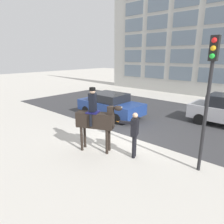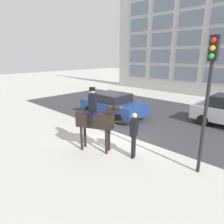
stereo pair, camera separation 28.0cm
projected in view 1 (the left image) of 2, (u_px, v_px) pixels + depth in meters
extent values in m
plane|color=beige|center=(121.00, 139.00, 9.36)|extent=(80.00, 80.00, 0.00)
cube|color=#38383A|center=(168.00, 117.00, 12.77)|extent=(23.31, 8.50, 0.01)
cube|color=#A8A8A3|center=(221.00, 8.00, 16.62)|extent=(23.31, 0.30, 15.21)
cube|color=slate|center=(132.00, 71.00, 23.64)|extent=(2.34, 0.02, 1.34)
cube|color=slate|center=(154.00, 72.00, 21.76)|extent=(2.34, 0.02, 1.34)
cube|color=slate|center=(180.00, 74.00, 19.89)|extent=(2.34, 0.02, 1.34)
cube|color=slate|center=(211.00, 75.00, 18.01)|extent=(2.34, 0.02, 1.34)
cube|color=slate|center=(133.00, 56.00, 23.19)|extent=(2.34, 0.02, 1.34)
cube|color=slate|center=(155.00, 56.00, 21.31)|extent=(2.34, 0.02, 1.34)
cube|color=slate|center=(182.00, 56.00, 19.43)|extent=(2.34, 0.02, 1.34)
cube|color=slate|center=(214.00, 56.00, 17.55)|extent=(2.34, 0.02, 1.34)
cube|color=slate|center=(133.00, 41.00, 22.73)|extent=(2.34, 0.02, 1.34)
cube|color=slate|center=(156.00, 40.00, 20.85)|extent=(2.34, 0.02, 1.34)
cube|color=slate|center=(183.00, 38.00, 18.98)|extent=(2.34, 0.02, 1.34)
cube|color=slate|center=(217.00, 36.00, 17.10)|extent=(2.34, 0.02, 1.34)
cube|color=slate|center=(134.00, 25.00, 22.27)|extent=(2.34, 0.02, 1.34)
cube|color=slate|center=(157.00, 22.00, 20.40)|extent=(2.34, 0.02, 1.34)
cube|color=slate|center=(185.00, 19.00, 18.52)|extent=(2.34, 0.02, 1.34)
cube|color=slate|center=(219.00, 15.00, 16.64)|extent=(2.34, 0.02, 1.34)
cube|color=slate|center=(134.00, 8.00, 21.82)|extent=(2.34, 0.02, 1.34)
cube|color=slate|center=(158.00, 4.00, 19.94)|extent=(2.34, 0.02, 1.34)
cube|color=black|center=(95.00, 120.00, 7.93)|extent=(1.55, 1.04, 0.60)
cylinder|color=black|center=(109.00, 139.00, 8.14)|extent=(0.11, 0.11, 1.01)
cylinder|color=black|center=(107.00, 142.00, 7.86)|extent=(0.11, 0.11, 1.01)
cylinder|color=black|center=(85.00, 136.00, 8.44)|extent=(0.11, 0.11, 1.01)
cylinder|color=black|center=(82.00, 139.00, 8.15)|extent=(0.11, 0.11, 1.01)
cube|color=black|center=(111.00, 113.00, 7.65)|extent=(0.28, 0.30, 0.52)
cube|color=#382314|center=(108.00, 112.00, 7.68)|extent=(0.07, 0.09, 0.47)
ellipsoid|color=black|center=(118.00, 108.00, 7.52)|extent=(0.39, 0.32, 0.20)
cube|color=silver|center=(121.00, 108.00, 7.48)|extent=(0.13, 0.10, 0.08)
cylinder|color=#382314|center=(77.00, 121.00, 8.17)|extent=(0.09, 0.09, 0.55)
cube|color=#14144C|center=(93.00, 112.00, 7.86)|extent=(0.61, 0.63, 0.05)
cube|color=black|center=(93.00, 103.00, 7.76)|extent=(0.34, 0.38, 0.70)
sphere|color=#D1A889|center=(92.00, 91.00, 7.63)|extent=(0.22, 0.22, 0.22)
cylinder|color=black|center=(92.00, 89.00, 7.61)|extent=(0.24, 0.24, 0.12)
cylinder|color=black|center=(96.00, 116.00, 8.18)|extent=(0.11, 0.11, 0.48)
cylinder|color=black|center=(91.00, 120.00, 7.68)|extent=(0.11, 0.11, 0.48)
cylinder|color=black|center=(134.00, 147.00, 7.55)|extent=(0.13, 0.13, 0.90)
cylinder|color=black|center=(135.00, 145.00, 7.69)|extent=(0.13, 0.13, 0.90)
cube|color=black|center=(135.00, 127.00, 7.40)|extent=(0.35, 0.45, 0.68)
sphere|color=#D1A889|center=(135.00, 115.00, 7.28)|extent=(0.20, 0.20, 0.20)
cube|color=black|center=(126.00, 123.00, 7.28)|extent=(0.54, 0.28, 0.09)
cone|color=orange|center=(117.00, 122.00, 7.40)|extent=(0.18, 0.11, 0.04)
cube|color=navy|center=(110.00, 106.00, 12.74)|extent=(4.25, 1.93, 0.68)
cube|color=black|center=(109.00, 97.00, 12.65)|extent=(2.13, 1.70, 0.50)
cylinder|color=black|center=(117.00, 119.00, 11.35)|extent=(0.62, 0.23, 0.62)
cylinder|color=black|center=(135.00, 113.00, 12.62)|extent=(0.62, 0.23, 0.62)
cylinder|color=black|center=(86.00, 111.00, 13.04)|extent=(0.62, 0.23, 0.62)
cylinder|color=black|center=(105.00, 106.00, 14.31)|extent=(0.62, 0.23, 0.62)
cylinder|color=black|center=(200.00, 119.00, 11.30)|extent=(0.63, 0.23, 0.63)
cylinder|color=black|center=(209.00, 113.00, 12.57)|extent=(0.63, 0.23, 0.63)
cylinder|color=black|center=(205.00, 120.00, 6.37)|extent=(0.11, 0.11, 3.63)
cube|color=black|center=(214.00, 48.00, 5.77)|extent=(0.24, 0.19, 0.72)
sphere|color=red|center=(214.00, 40.00, 5.63)|extent=(0.15, 0.15, 0.15)
sphere|color=orange|center=(213.00, 48.00, 5.69)|extent=(0.15, 0.15, 0.15)
sphere|color=green|center=(212.00, 56.00, 5.75)|extent=(0.15, 0.15, 0.15)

